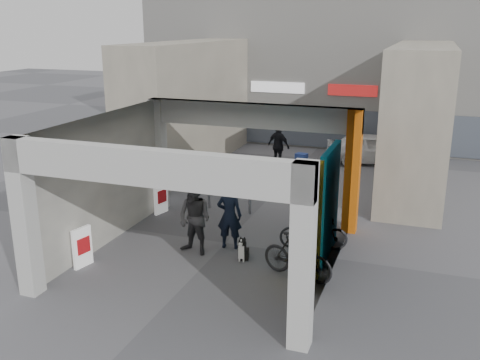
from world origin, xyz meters
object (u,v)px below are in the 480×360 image
at_px(border_collie, 243,250).
at_px(bicycle_rear, 298,256).
at_px(man_elderly, 322,196).
at_px(bicycle_front, 314,232).
at_px(cafe_set, 236,179).
at_px(man_crates, 279,146).
at_px(white_van, 372,148).
at_px(man_with_dog, 229,216).
at_px(produce_stand, 236,173).
at_px(man_back_turned, 195,218).

height_order(border_collie, bicycle_rear, bicycle_rear).
height_order(man_elderly, bicycle_front, man_elderly).
xyz_separation_m(cafe_set, man_elderly, (3.59, -2.48, 0.53)).
bearing_deg(man_crates, white_van, -126.29).
height_order(border_collie, bicycle_front, bicycle_front).
bearing_deg(man_elderly, man_with_dog, -149.87).
bearing_deg(produce_stand, bicycle_rear, -46.18).
bearing_deg(border_collie, produce_stand, 96.60).
xyz_separation_m(cafe_set, produce_stand, (-0.33, 0.90, -0.06)).
relative_size(border_collie, man_with_dog, 0.36).
height_order(produce_stand, man_elderly, man_elderly).
bearing_deg(man_back_turned, cafe_set, 112.69).
relative_size(man_crates, white_van, 0.48).
height_order(cafe_set, bicycle_front, cafe_set).
xyz_separation_m(cafe_set, man_back_turned, (0.95, -5.62, 0.61)).
distance_m(man_with_dog, white_van, 10.60).
relative_size(produce_stand, man_back_turned, 0.58).
distance_m(man_with_dog, man_crates, 8.36).
relative_size(man_with_dog, bicycle_rear, 1.00).
bearing_deg(man_back_turned, man_crates, 105.08).
distance_m(cafe_set, man_with_dog, 5.28).
distance_m(produce_stand, man_crates, 2.67).
height_order(cafe_set, man_elderly, man_elderly).
xyz_separation_m(border_collie, man_crates, (-1.59, 8.91, 0.65)).
xyz_separation_m(man_with_dog, man_crates, (-1.00, 8.30, 0.01)).
height_order(border_collie, man_with_dog, man_with_dog).
bearing_deg(man_with_dog, man_elderly, -136.38).
xyz_separation_m(bicycle_front, white_van, (0.41, 9.63, 0.18)).
xyz_separation_m(man_elderly, man_crates, (-2.94, 5.79, 0.03)).
bearing_deg(border_collie, white_van, 65.12).
relative_size(cafe_set, man_with_dog, 0.91).
relative_size(produce_stand, white_van, 0.29).
relative_size(man_with_dog, bicycle_front, 1.01).
height_order(border_collie, man_crates, man_crates).
bearing_deg(man_elderly, bicycle_front, -107.34).
relative_size(border_collie, bicycle_front, 0.36).
xyz_separation_m(produce_stand, man_back_turned, (1.27, -6.53, 0.67)).
distance_m(man_with_dog, man_back_turned, 0.95).
relative_size(man_with_dog, white_van, 0.47).
relative_size(bicycle_front, bicycle_rear, 0.99).
distance_m(cafe_set, man_elderly, 4.39).
relative_size(man_with_dog, man_elderly, 1.02).
xyz_separation_m(produce_stand, white_van, (4.48, 4.41, 0.36)).
distance_m(man_elderly, man_crates, 6.50).
height_order(produce_stand, border_collie, produce_stand).
height_order(cafe_set, produce_stand, cafe_set).
bearing_deg(man_elderly, border_collie, -135.62).
bearing_deg(man_with_dog, white_van, -112.30).
bearing_deg(man_elderly, cafe_set, 123.22).
relative_size(bicycle_front, white_van, 0.47).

